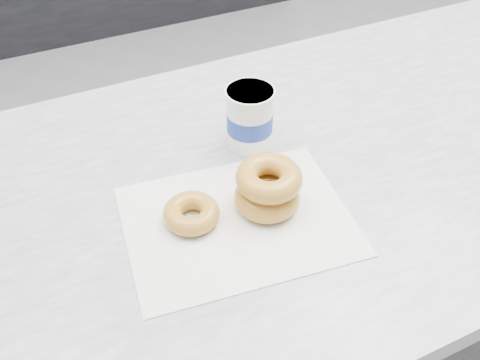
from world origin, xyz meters
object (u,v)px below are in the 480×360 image
Objects in this scene: counter at (348,285)px; donut_stack at (268,188)px; coffee_cup at (250,118)px; donut_single at (191,213)px.

donut_stack is (-0.27, -0.07, 0.49)m from counter.
coffee_cup is (0.04, 0.15, 0.02)m from donut_stack.
counter is at bearing -15.01° from coffee_cup.
coffee_cup is at bearing 160.24° from counter.
donut_stack is at bearing -8.78° from donut_single.
donut_stack is at bearing -166.01° from counter.
donut_single is 0.21m from coffee_cup.
coffee_cup reaches higher than counter.
donut_stack is (0.12, -0.02, 0.02)m from donut_single.
counter is 0.61m from donut_single.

